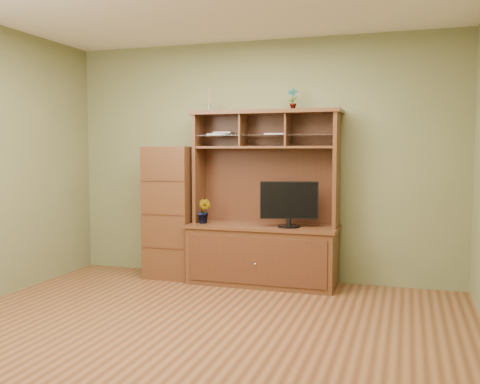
% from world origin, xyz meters
% --- Properties ---
extents(room, '(4.54, 4.04, 2.74)m').
position_xyz_m(room, '(0.00, 0.00, 1.35)').
color(room, '#542F18').
rests_on(room, ground).
extents(media_hutch, '(1.66, 0.61, 1.90)m').
position_xyz_m(media_hutch, '(0.12, 1.73, 0.52)').
color(media_hutch, '#4C2415').
rests_on(media_hutch, room).
extents(monitor, '(0.61, 0.24, 0.49)m').
position_xyz_m(monitor, '(0.42, 1.65, 0.91)').
color(monitor, black).
rests_on(monitor, media_hutch).
extents(orchid_plant, '(0.18, 0.15, 0.28)m').
position_xyz_m(orchid_plant, '(-0.54, 1.65, 0.79)').
color(orchid_plant, '#2C5D20').
rests_on(orchid_plant, media_hutch).
extents(top_plant, '(0.13, 0.09, 0.24)m').
position_xyz_m(top_plant, '(0.42, 1.80, 2.02)').
color(top_plant, '#366724').
rests_on(top_plant, media_hutch).
extents(reed_diffuser, '(0.05, 0.05, 0.27)m').
position_xyz_m(reed_diffuser, '(-0.54, 1.80, 2.00)').
color(reed_diffuser, silver).
rests_on(reed_diffuser, media_hutch).
extents(magazines, '(0.90, 0.21, 0.04)m').
position_xyz_m(magazines, '(-0.21, 1.80, 1.65)').
color(magazines, '#B7B8BD').
rests_on(magazines, media_hutch).
extents(side_cabinet, '(0.54, 0.49, 1.51)m').
position_xyz_m(side_cabinet, '(-0.98, 1.74, 0.75)').
color(side_cabinet, '#4C2415').
rests_on(side_cabinet, room).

